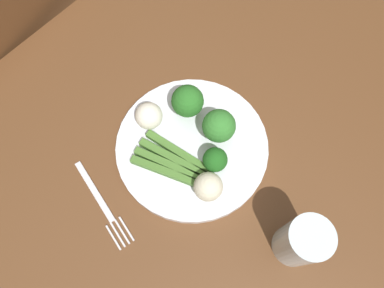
{
  "coord_description": "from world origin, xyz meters",
  "views": [
    {
      "loc": [
        0.14,
        0.1,
        1.33
      ],
      "look_at": [
        -0.03,
        -0.05,
        0.77
      ],
      "focal_mm": 33.53,
      "sensor_mm": 36.0,
      "label": 1
    }
  ],
  "objects_px": {
    "asparagus_bundle": "(173,163)",
    "cauliflower_right": "(208,187)",
    "cauliflower_left": "(149,116)",
    "water_glass": "(301,242)",
    "chair": "(44,63)",
    "plate": "(192,147)",
    "fork": "(102,204)",
    "broccoli_back": "(188,101)",
    "dining_table": "(203,193)",
    "broccoli_front": "(215,160)",
    "broccoli_near_center": "(219,126)"
  },
  "relations": [
    {
      "from": "fork",
      "to": "water_glass",
      "type": "relative_size",
      "value": 1.54
    },
    {
      "from": "chair",
      "to": "cauliflower_left",
      "type": "height_order",
      "value": "chair"
    },
    {
      "from": "broccoli_near_center",
      "to": "broccoli_front",
      "type": "xyz_separation_m",
      "value": [
        0.04,
        0.03,
        -0.01
      ]
    },
    {
      "from": "broccoli_front",
      "to": "water_glass",
      "type": "distance_m",
      "value": 0.17
    },
    {
      "from": "dining_table",
      "to": "cauliflower_right",
      "type": "xyz_separation_m",
      "value": [
        0.02,
        0.02,
        0.14
      ]
    },
    {
      "from": "fork",
      "to": "cauliflower_right",
      "type": "bearing_deg",
      "value": 61.6
    },
    {
      "from": "broccoli_front",
      "to": "broccoli_back",
      "type": "xyz_separation_m",
      "value": [
        -0.05,
        -0.1,
        0.01
      ]
    },
    {
      "from": "plate",
      "to": "broccoli_front",
      "type": "height_order",
      "value": "broccoli_front"
    },
    {
      "from": "plate",
      "to": "broccoli_near_center",
      "type": "bearing_deg",
      "value": 153.14
    },
    {
      "from": "asparagus_bundle",
      "to": "cauliflower_left",
      "type": "xyz_separation_m",
      "value": [
        -0.03,
        -0.08,
        0.02
      ]
    },
    {
      "from": "dining_table",
      "to": "chair",
      "type": "relative_size",
      "value": 1.62
    },
    {
      "from": "broccoli_front",
      "to": "broccoli_back",
      "type": "distance_m",
      "value": 0.11
    },
    {
      "from": "chair",
      "to": "broccoli_back",
      "type": "xyz_separation_m",
      "value": [
        -0.05,
        0.49,
        0.3
      ]
    },
    {
      "from": "asparagus_bundle",
      "to": "cauliflower_right",
      "type": "height_order",
      "value": "cauliflower_right"
    },
    {
      "from": "fork",
      "to": "chair",
      "type": "bearing_deg",
      "value": 175.55
    },
    {
      "from": "plate",
      "to": "cauliflower_right",
      "type": "xyz_separation_m",
      "value": [
        0.04,
        0.07,
        0.03
      ]
    },
    {
      "from": "cauliflower_left",
      "to": "water_glass",
      "type": "height_order",
      "value": "water_glass"
    },
    {
      "from": "chair",
      "to": "water_glass",
      "type": "height_order",
      "value": "chair"
    },
    {
      "from": "cauliflower_left",
      "to": "water_glass",
      "type": "bearing_deg",
      "value": 89.06
    },
    {
      "from": "dining_table",
      "to": "asparagus_bundle",
      "type": "xyz_separation_m",
      "value": [
        0.02,
        -0.05,
        0.12
      ]
    },
    {
      "from": "broccoli_back",
      "to": "cauliflower_right",
      "type": "bearing_deg",
      "value": 54.19
    },
    {
      "from": "plate",
      "to": "water_glass",
      "type": "distance_m",
      "value": 0.23
    },
    {
      "from": "cauliflower_left",
      "to": "fork",
      "type": "height_order",
      "value": "cauliflower_left"
    },
    {
      "from": "chair",
      "to": "broccoli_front",
      "type": "bearing_deg",
      "value": 81.72
    },
    {
      "from": "chair",
      "to": "plate",
      "type": "height_order",
      "value": "chair"
    },
    {
      "from": "dining_table",
      "to": "water_glass",
      "type": "height_order",
      "value": "water_glass"
    },
    {
      "from": "plate",
      "to": "fork",
      "type": "relative_size",
      "value": 1.58
    },
    {
      "from": "chair",
      "to": "asparagus_bundle",
      "type": "bearing_deg",
      "value": 77.14
    },
    {
      "from": "cauliflower_left",
      "to": "water_glass",
      "type": "distance_m",
      "value": 0.31
    },
    {
      "from": "broccoli_near_center",
      "to": "broccoli_front",
      "type": "distance_m",
      "value": 0.06
    },
    {
      "from": "broccoli_back",
      "to": "water_glass",
      "type": "xyz_separation_m",
      "value": [
        0.06,
        0.27,
        -0.0
      ]
    },
    {
      "from": "chair",
      "to": "plate",
      "type": "bearing_deg",
      "value": 82.09
    },
    {
      "from": "chair",
      "to": "fork",
      "type": "relative_size",
      "value": 5.29
    },
    {
      "from": "broccoli_near_center",
      "to": "fork",
      "type": "xyz_separation_m",
      "value": [
        0.21,
        -0.07,
        -0.05
      ]
    },
    {
      "from": "broccoli_near_center",
      "to": "cauliflower_right",
      "type": "relative_size",
      "value": 1.45
    },
    {
      "from": "broccoli_front",
      "to": "fork",
      "type": "bearing_deg",
      "value": -30.33
    },
    {
      "from": "plate",
      "to": "cauliflower_left",
      "type": "xyz_separation_m",
      "value": [
        0.02,
        -0.08,
        0.03
      ]
    },
    {
      "from": "plate",
      "to": "dining_table",
      "type": "bearing_deg",
      "value": 62.9
    },
    {
      "from": "dining_table",
      "to": "broccoli_back",
      "type": "bearing_deg",
      "value": -124.93
    },
    {
      "from": "asparagus_bundle",
      "to": "cauliflower_right",
      "type": "xyz_separation_m",
      "value": [
        -0.0,
        0.07,
        0.02
      ]
    },
    {
      "from": "broccoli_front",
      "to": "cauliflower_right",
      "type": "bearing_deg",
      "value": 25.43
    },
    {
      "from": "chair",
      "to": "asparagus_bundle",
      "type": "xyz_separation_m",
      "value": [
        0.04,
        0.53,
        0.27
      ]
    },
    {
      "from": "cauliflower_right",
      "to": "fork",
      "type": "xyz_separation_m",
      "value": [
        0.13,
        -0.12,
        -0.04
      ]
    },
    {
      "from": "broccoli_front",
      "to": "cauliflower_left",
      "type": "xyz_separation_m",
      "value": [
        0.01,
        -0.14,
        -0.0
      ]
    },
    {
      "from": "asparagus_bundle",
      "to": "broccoli_front",
      "type": "height_order",
      "value": "broccoli_front"
    },
    {
      "from": "asparagus_bundle",
      "to": "chair",
      "type": "bearing_deg",
      "value": -18.57
    },
    {
      "from": "broccoli_front",
      "to": "fork",
      "type": "xyz_separation_m",
      "value": [
        0.17,
        -0.1,
        -0.04
      ]
    },
    {
      "from": "cauliflower_right",
      "to": "water_glass",
      "type": "xyz_separation_m",
      "value": [
        -0.02,
        0.15,
        0.02
      ]
    },
    {
      "from": "chair",
      "to": "asparagus_bundle",
      "type": "distance_m",
      "value": 0.6
    },
    {
      "from": "chair",
      "to": "dining_table",
      "type": "bearing_deg",
      "value": 79.46
    }
  ]
}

